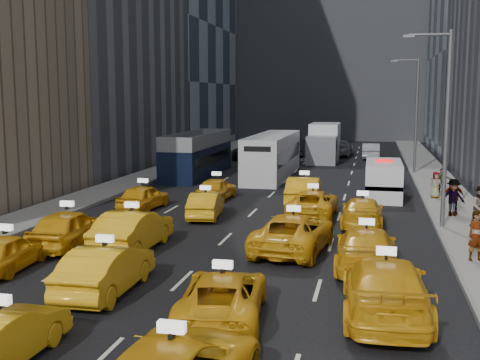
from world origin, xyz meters
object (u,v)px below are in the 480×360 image
object	(u,v)px
taxi_1	(1,337)
nypd_van	(383,180)
city_bus	(273,156)
double_decker	(198,155)
box_truck	(324,143)
pedestrian_0	(477,236)

from	to	relation	value
taxi_1	nypd_van	size ratio (longest dim) A/B	0.71
taxi_1	city_bus	size ratio (longest dim) A/B	0.32
double_decker	box_truck	world-z (taller)	box_truck
pedestrian_0	box_truck	bearing A→B (deg)	83.15
double_decker	pedestrian_0	distance (m)	27.38
taxi_1	pedestrian_0	distance (m)	16.28
box_truck	double_decker	bearing A→B (deg)	-124.90
nypd_van	double_decker	size ratio (longest dim) A/B	0.50
double_decker	box_truck	size ratio (longest dim) A/B	1.48
nypd_van	pedestrian_0	distance (m)	14.50
nypd_van	box_truck	bearing A→B (deg)	96.82
city_bus	box_truck	bearing A→B (deg)	78.37
double_decker	city_bus	xyz separation A→B (m)	(5.73, 0.63, -0.03)
taxi_1	box_truck	distance (m)	45.06
nypd_van	city_bus	xyz separation A→B (m)	(-8.09, 7.99, 0.53)
taxi_1	pedestrian_0	xyz separation A→B (m)	(11.94, 11.06, 0.41)
box_truck	taxi_1	bearing A→B (deg)	-94.49
nypd_van	taxi_1	bearing A→B (deg)	-117.18
nypd_van	box_truck	distance (m)	20.35
city_bus	pedestrian_0	bearing A→B (deg)	-60.77
nypd_van	pedestrian_0	size ratio (longest dim) A/B	3.07
double_decker	taxi_1	bearing A→B (deg)	-77.24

